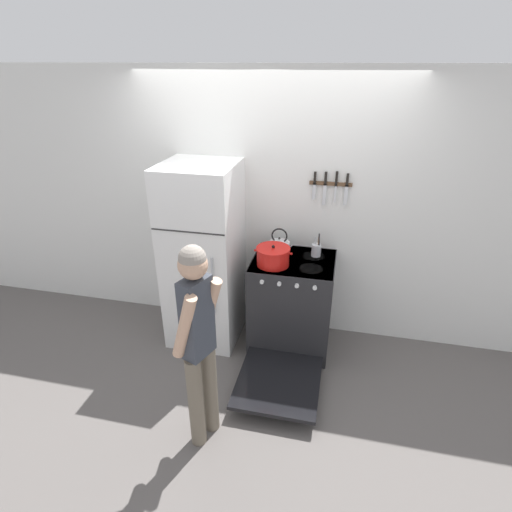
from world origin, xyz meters
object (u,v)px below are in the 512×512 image
refrigerator (204,256)px  stove_range (291,306)px  utensil_jar (316,250)px  tea_kettle (279,246)px  dutch_oven_pot (273,256)px  person (199,338)px

refrigerator → stove_range: (0.86, -0.02, -0.42)m
stove_range → utensil_jar: size_ratio=6.01×
refrigerator → tea_kettle: refrigerator is taller
refrigerator → utensil_jar: bearing=8.3°
tea_kettle → refrigerator: bearing=-168.3°
dutch_oven_pot → refrigerator: bearing=171.0°
tea_kettle → utensil_jar: (0.35, 0.01, -0.01)m
refrigerator → dutch_oven_pot: size_ratio=5.20×
dutch_oven_pot → person: size_ratio=0.22×
tea_kettle → person: bearing=-102.9°
tea_kettle → dutch_oven_pot: bearing=-92.9°
refrigerator → dutch_oven_pot: 0.71m
stove_range → tea_kettle: (-0.16, 0.17, 0.54)m
tea_kettle → person: size_ratio=0.16×
dutch_oven_pot → tea_kettle: (0.01, 0.26, -0.01)m
dutch_oven_pot → tea_kettle: bearing=87.1°
dutch_oven_pot → utensil_jar: (0.36, 0.26, -0.02)m
refrigerator → stove_range: 0.96m
dutch_oven_pot → utensil_jar: size_ratio=1.47×
utensil_jar → dutch_oven_pot: bearing=-143.7°
refrigerator → dutch_oven_pot: refrigerator is taller
refrigerator → stove_range: refrigerator is taller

